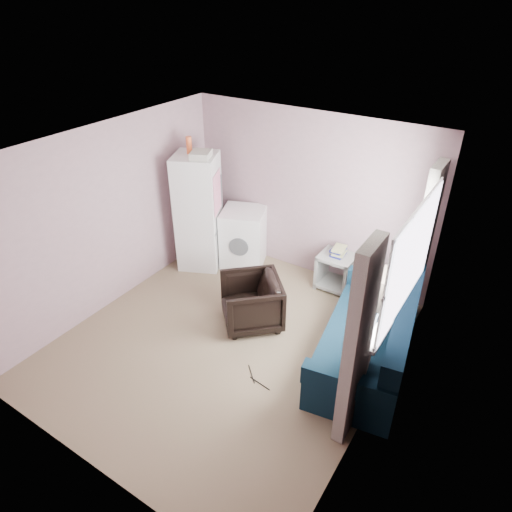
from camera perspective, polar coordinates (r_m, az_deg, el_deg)
The scene contains 8 objects.
room at distance 5.18m, azimuth -3.82°, elevation -0.37°, with size 3.84×4.24×2.54m.
armchair at distance 5.99m, azimuth -0.58°, elevation -5.50°, with size 0.74×0.69×0.76m, color black.
fridge at distance 7.09m, azimuth -7.19°, elevation 5.54°, with size 0.83×0.82×2.07m.
washing_machine at distance 7.26m, azimuth -1.58°, elevation 2.52°, with size 0.84×0.84×0.92m.
side_table at distance 6.84m, azimuth 10.06°, elevation -1.53°, with size 0.50×0.50×0.68m.
sofa at distance 5.59m, azimuth 14.28°, elevation -10.31°, with size 1.26×2.21×0.93m.
window_dressing at distance 5.17m, azimuth 17.07°, elevation -3.88°, with size 0.17×2.62×2.18m.
floor_cables at distance 5.47m, azimuth -0.04°, elevation -15.07°, with size 0.42×0.21×0.01m.
Camera 1 is at (2.69, -3.52, 3.96)m, focal length 32.00 mm.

